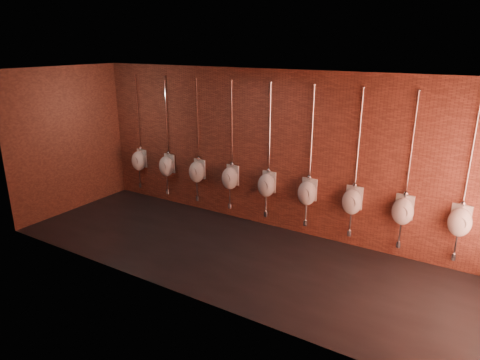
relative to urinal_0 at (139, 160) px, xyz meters
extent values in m
plane|color=black|center=(3.52, -1.37, -0.93)|extent=(8.50, 8.50, 0.00)
cube|color=black|center=(3.52, -1.37, 2.27)|extent=(8.50, 3.00, 0.04)
cube|color=brown|center=(3.52, 0.13, 0.67)|extent=(8.50, 0.04, 3.20)
cube|color=brown|center=(3.52, -2.87, 0.67)|extent=(8.50, 0.04, 3.20)
cube|color=brown|center=(-0.73, -1.37, 0.67)|extent=(0.04, 3.00, 3.20)
ellipsoid|color=white|center=(0.00, -0.01, -0.02)|extent=(0.40, 0.36, 0.48)
cube|color=white|center=(0.00, 0.11, 0.03)|extent=(0.32, 0.07, 0.44)
cylinder|color=#A2A2A2|center=(0.00, -0.13, 0.01)|extent=(0.21, 0.04, 0.21)
cylinder|color=silver|center=(0.00, 0.09, 1.12)|extent=(0.03, 0.03, 1.79)
sphere|color=silver|center=(0.00, 0.08, 0.28)|extent=(0.09, 0.09, 0.09)
cylinder|color=silver|center=(0.00, 0.09, 2.02)|extent=(0.06, 0.06, 0.01)
cylinder|color=silver|center=(0.00, -0.01, -0.39)|extent=(0.03, 0.03, 0.38)
cylinder|color=silver|center=(0.00, -0.01, -0.63)|extent=(0.09, 0.09, 0.12)
cylinder|color=silver|center=(0.00, 0.07, -0.63)|extent=(0.03, 0.16, 0.03)
ellipsoid|color=white|center=(0.88, -0.01, -0.02)|extent=(0.40, 0.36, 0.48)
cube|color=white|center=(0.88, 0.11, 0.03)|extent=(0.32, 0.07, 0.44)
cylinder|color=#A2A2A2|center=(0.88, -0.13, 0.01)|extent=(0.21, 0.04, 0.21)
cylinder|color=silver|center=(0.88, 0.09, 1.12)|extent=(0.03, 0.03, 1.79)
sphere|color=silver|center=(0.88, 0.08, 0.28)|extent=(0.09, 0.09, 0.09)
cylinder|color=silver|center=(0.88, 0.09, 2.02)|extent=(0.06, 0.06, 0.01)
cylinder|color=silver|center=(0.88, -0.01, -0.39)|extent=(0.03, 0.03, 0.38)
cylinder|color=silver|center=(0.88, -0.01, -0.63)|extent=(0.09, 0.09, 0.12)
cylinder|color=silver|center=(0.88, 0.07, -0.63)|extent=(0.03, 0.16, 0.03)
ellipsoid|color=white|center=(1.76, -0.01, -0.02)|extent=(0.40, 0.36, 0.48)
cube|color=white|center=(1.76, 0.11, 0.03)|extent=(0.32, 0.07, 0.44)
cylinder|color=#A2A2A2|center=(1.76, -0.13, 0.01)|extent=(0.21, 0.04, 0.21)
cylinder|color=silver|center=(1.76, 0.09, 1.12)|extent=(0.03, 0.03, 1.79)
sphere|color=silver|center=(1.76, 0.08, 0.28)|extent=(0.09, 0.09, 0.09)
cylinder|color=silver|center=(1.76, 0.09, 2.02)|extent=(0.06, 0.06, 0.01)
cylinder|color=silver|center=(1.76, -0.01, -0.39)|extent=(0.03, 0.03, 0.38)
cylinder|color=silver|center=(1.76, -0.01, -0.63)|extent=(0.09, 0.09, 0.12)
cylinder|color=silver|center=(1.76, 0.07, -0.63)|extent=(0.03, 0.16, 0.03)
ellipsoid|color=white|center=(2.65, -0.01, -0.02)|extent=(0.40, 0.36, 0.48)
cube|color=white|center=(2.65, 0.11, 0.03)|extent=(0.32, 0.07, 0.44)
cylinder|color=#A2A2A2|center=(2.65, -0.13, 0.01)|extent=(0.21, 0.04, 0.21)
cylinder|color=silver|center=(2.65, 0.09, 1.12)|extent=(0.03, 0.03, 1.79)
sphere|color=silver|center=(2.65, 0.08, 0.28)|extent=(0.09, 0.09, 0.09)
cylinder|color=silver|center=(2.65, 0.09, 2.02)|extent=(0.06, 0.06, 0.01)
cylinder|color=silver|center=(2.65, -0.01, -0.39)|extent=(0.03, 0.03, 0.38)
cylinder|color=silver|center=(2.65, -0.01, -0.63)|extent=(0.09, 0.09, 0.12)
cylinder|color=silver|center=(2.65, 0.07, -0.63)|extent=(0.03, 0.16, 0.03)
ellipsoid|color=white|center=(3.53, -0.01, -0.02)|extent=(0.40, 0.36, 0.48)
cube|color=white|center=(3.53, 0.11, 0.03)|extent=(0.32, 0.07, 0.44)
cylinder|color=#A2A2A2|center=(3.53, -0.13, 0.01)|extent=(0.21, 0.04, 0.21)
cylinder|color=silver|center=(3.53, 0.09, 1.12)|extent=(0.03, 0.03, 1.79)
sphere|color=silver|center=(3.53, 0.08, 0.28)|extent=(0.09, 0.09, 0.09)
cylinder|color=silver|center=(3.53, 0.09, 2.02)|extent=(0.06, 0.06, 0.01)
cylinder|color=silver|center=(3.53, -0.01, -0.39)|extent=(0.03, 0.03, 0.38)
cylinder|color=silver|center=(3.53, -0.01, -0.63)|extent=(0.09, 0.09, 0.12)
cylinder|color=silver|center=(3.53, 0.07, -0.63)|extent=(0.03, 0.16, 0.03)
ellipsoid|color=white|center=(4.41, -0.01, -0.02)|extent=(0.40, 0.36, 0.48)
cube|color=white|center=(4.41, 0.11, 0.03)|extent=(0.32, 0.07, 0.44)
cylinder|color=#A2A2A2|center=(4.41, -0.13, 0.01)|extent=(0.21, 0.04, 0.21)
cylinder|color=silver|center=(4.41, 0.09, 1.12)|extent=(0.03, 0.03, 1.79)
sphere|color=silver|center=(4.41, 0.08, 0.28)|extent=(0.09, 0.09, 0.09)
cylinder|color=silver|center=(4.41, 0.09, 2.02)|extent=(0.06, 0.06, 0.01)
cylinder|color=silver|center=(4.41, -0.01, -0.39)|extent=(0.03, 0.03, 0.38)
cylinder|color=silver|center=(4.41, -0.01, -0.63)|extent=(0.09, 0.09, 0.12)
cylinder|color=silver|center=(4.41, 0.07, -0.63)|extent=(0.03, 0.16, 0.03)
ellipsoid|color=white|center=(5.29, -0.01, -0.02)|extent=(0.40, 0.36, 0.48)
cube|color=white|center=(5.29, 0.11, 0.03)|extent=(0.32, 0.07, 0.44)
cylinder|color=#A2A2A2|center=(5.29, -0.13, 0.01)|extent=(0.21, 0.04, 0.21)
cylinder|color=silver|center=(5.29, 0.09, 1.12)|extent=(0.03, 0.03, 1.79)
sphere|color=silver|center=(5.29, 0.08, 0.28)|extent=(0.09, 0.09, 0.09)
cylinder|color=silver|center=(5.29, 0.09, 2.02)|extent=(0.06, 0.06, 0.01)
cylinder|color=silver|center=(5.29, -0.01, -0.39)|extent=(0.03, 0.03, 0.38)
cylinder|color=silver|center=(5.29, -0.01, -0.63)|extent=(0.09, 0.09, 0.12)
cylinder|color=silver|center=(5.29, 0.07, -0.63)|extent=(0.03, 0.16, 0.03)
ellipsoid|color=white|center=(6.17, -0.01, -0.02)|extent=(0.40, 0.36, 0.48)
cube|color=white|center=(6.17, 0.11, 0.03)|extent=(0.32, 0.07, 0.44)
cylinder|color=#A2A2A2|center=(6.17, -0.13, 0.01)|extent=(0.21, 0.04, 0.21)
cylinder|color=silver|center=(6.17, 0.09, 1.12)|extent=(0.03, 0.03, 1.79)
sphere|color=silver|center=(6.17, 0.08, 0.28)|extent=(0.09, 0.09, 0.09)
cylinder|color=silver|center=(6.17, 0.09, 2.02)|extent=(0.06, 0.06, 0.01)
cylinder|color=silver|center=(6.17, -0.01, -0.39)|extent=(0.03, 0.03, 0.38)
cylinder|color=silver|center=(6.17, -0.01, -0.63)|extent=(0.09, 0.09, 0.12)
cylinder|color=silver|center=(6.17, 0.07, -0.63)|extent=(0.03, 0.16, 0.03)
ellipsoid|color=white|center=(7.06, -0.01, -0.02)|extent=(0.40, 0.36, 0.48)
cube|color=white|center=(7.06, 0.11, 0.03)|extent=(0.32, 0.07, 0.44)
cylinder|color=#A2A2A2|center=(7.06, -0.13, 0.01)|extent=(0.21, 0.04, 0.21)
cylinder|color=silver|center=(7.06, 0.09, 1.12)|extent=(0.03, 0.03, 1.79)
sphere|color=silver|center=(7.06, 0.08, 0.28)|extent=(0.09, 0.09, 0.09)
cylinder|color=silver|center=(7.06, -0.01, -0.39)|extent=(0.03, 0.03, 0.38)
cylinder|color=silver|center=(7.06, -0.01, -0.63)|extent=(0.09, 0.09, 0.12)
cylinder|color=silver|center=(7.06, 0.07, -0.63)|extent=(0.03, 0.16, 0.03)
camera|label=1|loc=(7.37, -7.25, 2.75)|focal=32.00mm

